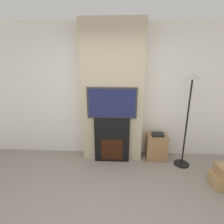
{
  "coord_description": "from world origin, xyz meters",
  "views": [
    {
      "loc": [
        0.15,
        -1.52,
        1.99
      ],
      "look_at": [
        0.0,
        1.68,
        1.04
      ],
      "focal_mm": 28.0,
      "sensor_mm": 36.0,
      "label": 1
    }
  ],
  "objects": [
    {
      "name": "fireplace",
      "position": [
        0.0,
        1.68,
        0.46
      ],
      "size": [
        0.69,
        0.15,
        0.92
      ],
      "color": "black",
      "rests_on": "ground_plane"
    },
    {
      "name": "chimney_breast",
      "position": [
        0.0,
        1.84,
        1.35
      ],
      "size": [
        1.19,
        0.32,
        2.7
      ],
      "color": "#BCAD8E",
      "rests_on": "ground_plane"
    },
    {
      "name": "wall_back",
      "position": [
        0.0,
        2.03,
        1.35
      ],
      "size": [
        6.0,
        0.06,
        2.7
      ],
      "color": "silver",
      "rests_on": "ground_plane"
    },
    {
      "name": "television",
      "position": [
        0.0,
        1.68,
        1.22
      ],
      "size": [
        0.94,
        0.07,
        0.59
      ],
      "color": "#2D2D33",
      "rests_on": "fireplace"
    },
    {
      "name": "floor_lamp",
      "position": [
        1.39,
        1.57,
        1.29
      ],
      "size": [
        0.29,
        0.29,
        1.78
      ],
      "color": "black",
      "rests_on": "ground_plane"
    },
    {
      "name": "media_stand",
      "position": [
        0.92,
        1.78,
        0.28
      ],
      "size": [
        0.41,
        0.32,
        0.59
      ],
      "color": "#997047",
      "rests_on": "ground_plane"
    }
  ]
}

